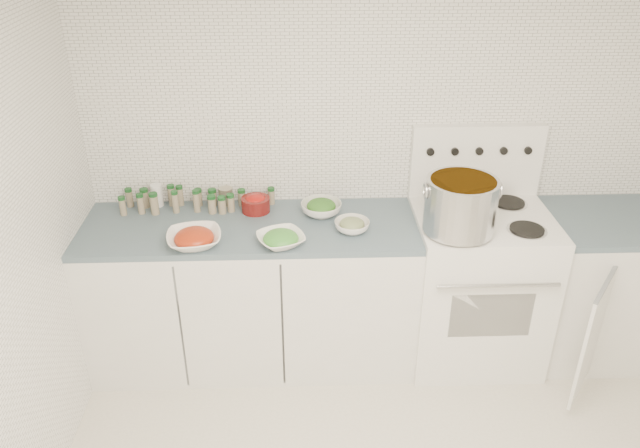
{
  "coord_description": "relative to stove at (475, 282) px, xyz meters",
  "views": [
    {
      "loc": [
        -0.54,
        -1.83,
        2.55
      ],
      "look_at": [
        -0.44,
        1.14,
        0.93
      ],
      "focal_mm": 35.0,
      "sensor_mm": 36.0,
      "label": 1
    }
  ],
  "objects": [
    {
      "name": "stove",
      "position": [
        0.0,
        0.0,
        0.0
      ],
      "size": [
        0.76,
        0.7,
        1.36
      ],
      "color": "white",
      "rests_on": "ground"
    },
    {
      "name": "counter_right",
      "position": [
        0.82,
        -0.0,
        -0.05
      ],
      "size": [
        0.89,
        0.94,
        0.9
      ],
      "color": "white",
      "rests_on": "ground"
    },
    {
      "name": "bowl_tomato",
      "position": [
        -1.57,
        -0.2,
        0.44
      ],
      "size": [
        0.32,
        0.32,
        0.09
      ],
      "color": "white",
      "rests_on": "counter_left"
    },
    {
      "name": "tin_can",
      "position": [
        -1.45,
        0.26,
        0.46
      ],
      "size": [
        0.09,
        0.09,
        0.1
      ],
      "primitive_type": "cylinder",
      "rotation": [
        0.0,
        0.0,
        -0.17
      ],
      "color": "#A09987",
      "rests_on": "counter_left"
    },
    {
      "name": "salt_canister",
      "position": [
        -1.85,
        0.26,
        0.47
      ],
      "size": [
        0.08,
        0.08,
        0.13
      ],
      "primitive_type": "cylinder",
      "rotation": [
        0.0,
        0.0,
        0.18
      ],
      "color": "white",
      "rests_on": "counter_left"
    },
    {
      "name": "bowl_snowpea",
      "position": [
        -1.13,
        -0.22,
        0.44
      ],
      "size": [
        0.31,
        0.31,
        0.08
      ],
      "color": "white",
      "rests_on": "counter_left"
    },
    {
      "name": "counter_left",
      "position": [
        -1.3,
        0.0,
        -0.05
      ],
      "size": [
        1.85,
        0.62,
        0.9
      ],
      "color": "white",
      "rests_on": "ground"
    },
    {
      "name": "stock_pot",
      "position": [
        -0.19,
        -0.17,
        0.6
      ],
      "size": [
        0.39,
        0.37,
        0.29
      ],
      "rotation": [
        0.0,
        0.0,
        -0.32
      ],
      "color": "silver",
      "rests_on": "stove"
    },
    {
      "name": "bowl_pepper",
      "position": [
        -1.28,
        0.17,
        0.45
      ],
      "size": [
        0.16,
        0.16,
        0.1
      ],
      "color": "#5A110F",
      "rests_on": "counter_left"
    },
    {
      "name": "room_walls",
      "position": [
        -0.48,
        -1.19,
        1.06
      ],
      "size": [
        3.54,
        3.04,
        2.52
      ],
      "color": "white",
      "rests_on": "ground"
    },
    {
      "name": "bowl_broccoli",
      "position": [
        -0.9,
        0.12,
        0.45
      ],
      "size": [
        0.27,
        0.27,
        0.09
      ],
      "color": "white",
      "rests_on": "counter_left"
    },
    {
      "name": "spice_cluster",
      "position": [
        -1.67,
        0.21,
        0.46
      ],
      "size": [
        0.87,
        0.16,
        0.13
      ],
      "color": "gray",
      "rests_on": "counter_left"
    },
    {
      "name": "bowl_zucchini",
      "position": [
        -0.74,
        -0.08,
        0.44
      ],
      "size": [
        0.23,
        0.23,
        0.08
      ],
      "color": "white",
      "rests_on": "counter_left"
    }
  ]
}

